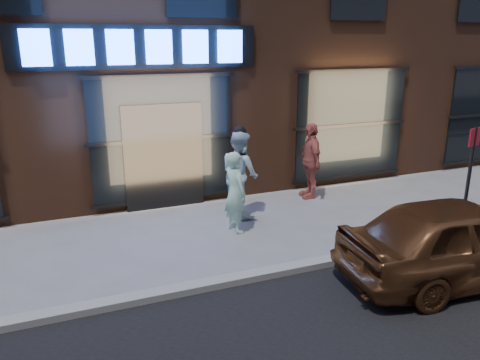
% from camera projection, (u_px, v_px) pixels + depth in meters
% --- Properties ---
extents(ground, '(90.00, 90.00, 0.00)m').
position_uv_depth(ground, '(223.00, 285.00, 7.45)').
color(ground, slate).
rests_on(ground, ground).
extents(curb, '(60.00, 0.25, 0.12)m').
position_uv_depth(curb, '(223.00, 282.00, 7.43)').
color(curb, gray).
rests_on(curb, ground).
extents(man_bowtie, '(0.53, 0.68, 1.66)m').
position_uv_depth(man_bowtie, '(235.00, 192.00, 9.33)').
color(man_bowtie, '#A1D4BA').
rests_on(man_bowtie, ground).
extents(man_cap, '(0.88, 1.04, 1.91)m').
position_uv_depth(man_cap, '(240.00, 174.00, 10.17)').
color(man_cap, white).
rests_on(man_cap, ground).
extents(passerby, '(0.64, 1.15, 1.85)m').
position_uv_depth(passerby, '(310.00, 161.00, 11.37)').
color(passerby, '#BA5A4C').
rests_on(passerby, ground).
extents(gold_sedan, '(4.16, 1.96, 1.37)m').
position_uv_depth(gold_sedan, '(462.00, 240.00, 7.47)').
color(gold_sedan, brown).
rests_on(gold_sedan, ground).
extents(sign_post, '(0.34, 0.11, 2.18)m').
position_uv_depth(sign_post, '(470.00, 171.00, 9.04)').
color(sign_post, '#262628').
rests_on(sign_post, ground).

